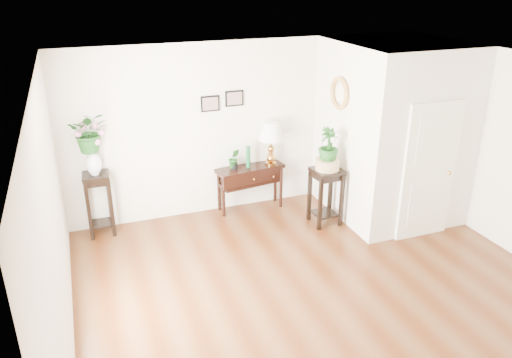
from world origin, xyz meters
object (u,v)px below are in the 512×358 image
table_lamp (271,144)px  plant_stand_a (99,204)px  plant_stand_b (325,196)px  console_table (250,188)px

table_lamp → plant_stand_a: 2.89m
plant_stand_a → plant_stand_b: (3.40, -0.89, -0.03)m
plant_stand_a → plant_stand_b: bearing=-14.7°
console_table → table_lamp: size_ratio=1.55×
table_lamp → plant_stand_b: size_ratio=0.80×
table_lamp → plant_stand_a: (-2.82, -0.02, -0.62)m
console_table → plant_stand_b: 1.32m
plant_stand_a → plant_stand_b: 3.51m
console_table → plant_stand_a: (-2.45, -0.02, 0.11)m
console_table → plant_stand_a: size_ratio=1.16×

